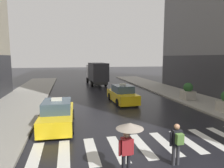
{
  "coord_description": "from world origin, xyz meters",
  "views": [
    {
      "loc": [
        -3.96,
        -5.42,
        4.16
      ],
      "look_at": [
        -0.93,
        8.0,
        2.31
      ],
      "focal_mm": 31.9,
      "sensor_mm": 36.0,
      "label": 1
    }
  ],
  "objects_px": {
    "taxi_lead": "(57,115)",
    "taxi_second": "(122,95)",
    "box_truck": "(97,73)",
    "pedestrian_with_backpack": "(177,141)",
    "pedestrian_with_umbrella": "(128,135)",
    "planter_mid_block": "(188,92)"
  },
  "relations": [
    {
      "from": "planter_mid_block",
      "to": "box_truck",
      "type": "bearing_deg",
      "value": 118.47
    },
    {
      "from": "box_truck",
      "to": "taxi_second",
      "type": "bearing_deg",
      "value": -87.2
    },
    {
      "from": "taxi_lead",
      "to": "pedestrian_with_backpack",
      "type": "bearing_deg",
      "value": -49.69
    },
    {
      "from": "taxi_lead",
      "to": "taxi_second",
      "type": "height_order",
      "value": "same"
    },
    {
      "from": "taxi_second",
      "to": "planter_mid_block",
      "type": "xyz_separation_m",
      "value": [
        6.37,
        -0.7,
        0.15
      ]
    },
    {
      "from": "taxi_lead",
      "to": "pedestrian_with_backpack",
      "type": "relative_size",
      "value": 2.79
    },
    {
      "from": "taxi_lead",
      "to": "pedestrian_with_backpack",
      "type": "distance_m",
      "value": 7.21
    },
    {
      "from": "box_truck",
      "to": "planter_mid_block",
      "type": "relative_size",
      "value": 4.76
    },
    {
      "from": "pedestrian_with_umbrella",
      "to": "planter_mid_block",
      "type": "relative_size",
      "value": 1.21
    },
    {
      "from": "taxi_second",
      "to": "pedestrian_with_umbrella",
      "type": "bearing_deg",
      "value": -104.68
    },
    {
      "from": "taxi_lead",
      "to": "pedestrian_with_umbrella",
      "type": "bearing_deg",
      "value": -65.38
    },
    {
      "from": "taxi_second",
      "to": "pedestrian_with_backpack",
      "type": "distance_m",
      "value": 11.04
    },
    {
      "from": "box_truck",
      "to": "planter_mid_block",
      "type": "distance_m",
      "value": 14.65
    },
    {
      "from": "pedestrian_with_backpack",
      "to": "planter_mid_block",
      "type": "height_order",
      "value": "planter_mid_block"
    },
    {
      "from": "taxi_second",
      "to": "box_truck",
      "type": "height_order",
      "value": "box_truck"
    },
    {
      "from": "box_truck",
      "to": "planter_mid_block",
      "type": "bearing_deg",
      "value": -61.53
    },
    {
      "from": "pedestrian_with_umbrella",
      "to": "box_truck",
      "type": "bearing_deg",
      "value": 84.25
    },
    {
      "from": "box_truck",
      "to": "pedestrian_with_backpack",
      "type": "distance_m",
      "value": 23.17
    },
    {
      "from": "pedestrian_with_backpack",
      "to": "planter_mid_block",
      "type": "xyz_separation_m",
      "value": [
        7.3,
        10.3,
        -0.1
      ]
    },
    {
      "from": "taxi_lead",
      "to": "taxi_second",
      "type": "xyz_separation_m",
      "value": [
        5.59,
        5.5,
        0.0
      ]
    },
    {
      "from": "box_truck",
      "to": "taxi_lead",
      "type": "bearing_deg",
      "value": -105.81
    },
    {
      "from": "taxi_lead",
      "to": "taxi_second",
      "type": "relative_size",
      "value": 1.0
    }
  ]
}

